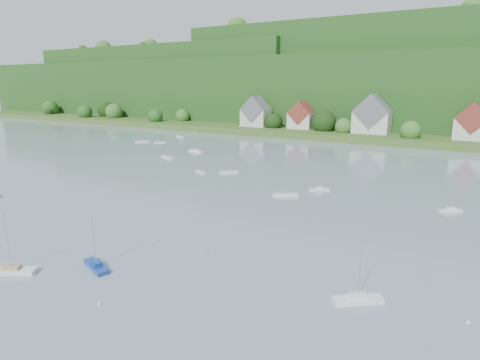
% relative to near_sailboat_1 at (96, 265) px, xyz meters
% --- Properties ---
extents(far_shore_strip, '(600.00, 60.00, 3.00)m').
position_rel_near_sailboat_1_xyz_m(far_shore_strip, '(-1.54, 166.76, 1.07)').
color(far_shore_strip, '#365720').
rests_on(far_shore_strip, ground).
extents(forested_ridge, '(620.00, 181.22, 69.89)m').
position_rel_near_sailboat_1_xyz_m(forested_ridge, '(-1.15, 235.32, 22.45)').
color(forested_ridge, '#194415').
rests_on(forested_ridge, ground).
extents(village_building_0, '(14.00, 10.40, 16.00)m').
position_rel_near_sailboat_1_xyz_m(village_building_0, '(-56.54, 153.76, 9.08)').
color(village_building_0, beige).
rests_on(village_building_0, far_shore_strip).
extents(village_building_1, '(12.00, 9.36, 14.00)m').
position_rel_near_sailboat_1_xyz_m(village_building_1, '(-31.54, 155.76, 8.32)').
color(village_building_1, beige).
rests_on(village_building_1, far_shore_strip).
extents(village_building_2, '(16.00, 11.44, 18.00)m').
position_rel_near_sailboat_1_xyz_m(village_building_2, '(3.46, 154.76, 9.84)').
color(village_building_2, beige).
rests_on(village_building_2, far_shore_strip).
extents(village_building_3, '(13.00, 10.40, 15.50)m').
position_rel_near_sailboat_1_xyz_m(village_building_3, '(43.46, 152.76, 9.00)').
color(village_building_3, beige).
rests_on(village_building_3, far_shore_strip).
extents(near_sailboat_1, '(6.15, 3.65, 8.02)m').
position_rel_near_sailboat_1_xyz_m(near_sailboat_1, '(0.00, 0.00, 0.00)').
color(near_sailboat_1, navy).
rests_on(near_sailboat_1, ground).
extents(near_sailboat_2, '(6.57, 4.80, 8.80)m').
position_rel_near_sailboat_1_xyz_m(near_sailboat_2, '(-8.85, -6.95, 0.02)').
color(near_sailboat_2, silver).
rests_on(near_sailboat_2, ground).
extents(near_sailboat_3, '(5.84, 4.97, 8.15)m').
position_rel_near_sailboat_1_xyz_m(near_sailboat_3, '(34.44, 9.73, 0.00)').
color(near_sailboat_3, silver).
rests_on(near_sailboat_3, ground).
extents(mooring_buoy_1, '(0.43, 0.43, 0.43)m').
position_rel_near_sailboat_1_xyz_m(mooring_buoy_1, '(8.09, -6.39, -0.43)').
color(mooring_buoy_1, white).
rests_on(mooring_buoy_1, ground).
extents(mooring_buoy_2, '(0.41, 0.41, 0.41)m').
position_rel_near_sailboat_1_xyz_m(mooring_buoy_2, '(10.05, 13.12, -0.43)').
color(mooring_buoy_2, orange).
rests_on(mooring_buoy_2, ground).
extents(mooring_buoy_3, '(0.38, 0.38, 0.38)m').
position_rel_near_sailboat_1_xyz_m(mooring_buoy_3, '(1.31, 10.25, -0.43)').
color(mooring_buoy_3, orange).
rests_on(mooring_buoy_3, ground).
extents(mooring_buoy_4, '(0.40, 0.40, 0.40)m').
position_rel_near_sailboat_1_xyz_m(mooring_buoy_4, '(46.06, 11.49, -0.43)').
color(mooring_buoy_4, white).
rests_on(mooring_buoy_4, ground).
extents(far_sailboat_cluster, '(190.50, 73.60, 8.71)m').
position_rel_near_sailboat_1_xyz_m(far_sailboat_cluster, '(7.01, 84.25, -0.07)').
color(far_sailboat_cluster, silver).
rests_on(far_sailboat_cluster, ground).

